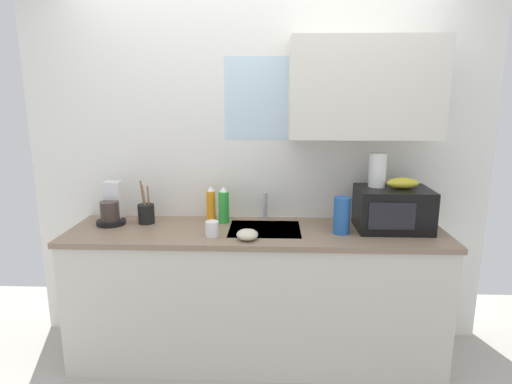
{
  "coord_description": "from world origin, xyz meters",
  "views": [
    {
      "loc": [
        0.11,
        -2.7,
        1.76
      ],
      "look_at": [
        0.0,
        0.0,
        1.15
      ],
      "focal_mm": 30.7,
      "sensor_mm": 36.0,
      "label": 1
    }
  ],
  "objects_px": {
    "dish_soap_bottle_green": "(224,206)",
    "dish_soap_bottle_orange": "(211,205)",
    "cereal_canister": "(342,215)",
    "mug_white": "(212,229)",
    "paper_towel_roll": "(378,170)",
    "utensil_crock": "(146,213)",
    "banana_bunch": "(403,183)",
    "microwave": "(393,209)",
    "small_bowl": "(247,235)",
    "coffee_maker": "(112,208)"
  },
  "relations": [
    {
      "from": "dish_soap_bottle_green",
      "to": "dish_soap_bottle_orange",
      "type": "height_order",
      "value": "dish_soap_bottle_green"
    },
    {
      "from": "cereal_canister",
      "to": "mug_white",
      "type": "relative_size",
      "value": 2.45
    },
    {
      "from": "paper_towel_roll",
      "to": "dish_soap_bottle_orange",
      "type": "xyz_separation_m",
      "value": [
        -1.09,
        0.07,
        -0.26
      ]
    },
    {
      "from": "mug_white",
      "to": "utensil_crock",
      "type": "distance_m",
      "value": 0.55
    },
    {
      "from": "dish_soap_bottle_orange",
      "to": "utensil_crock",
      "type": "xyz_separation_m",
      "value": [
        -0.43,
        -0.05,
        -0.05
      ]
    },
    {
      "from": "dish_soap_bottle_orange",
      "to": "mug_white",
      "type": "xyz_separation_m",
      "value": [
        0.05,
        -0.31,
        -0.07
      ]
    },
    {
      "from": "banana_bunch",
      "to": "dish_soap_bottle_orange",
      "type": "bearing_deg",
      "value": 174.33
    },
    {
      "from": "paper_towel_roll",
      "to": "dish_soap_bottle_green",
      "type": "height_order",
      "value": "paper_towel_roll"
    },
    {
      "from": "microwave",
      "to": "mug_white",
      "type": "xyz_separation_m",
      "value": [
        -1.14,
        -0.19,
        -0.09
      ]
    },
    {
      "from": "small_bowl",
      "to": "mug_white",
      "type": "bearing_deg",
      "value": 164.74
    },
    {
      "from": "microwave",
      "to": "paper_towel_roll",
      "type": "distance_m",
      "value": 0.27
    },
    {
      "from": "small_bowl",
      "to": "coffee_maker",
      "type": "bearing_deg",
      "value": 161.72
    },
    {
      "from": "paper_towel_roll",
      "to": "small_bowl",
      "type": "bearing_deg",
      "value": -159.95
    },
    {
      "from": "coffee_maker",
      "to": "dish_soap_bottle_green",
      "type": "relative_size",
      "value": 1.11
    },
    {
      "from": "microwave",
      "to": "paper_towel_roll",
      "type": "bearing_deg",
      "value": 152.62
    },
    {
      "from": "utensil_crock",
      "to": "small_bowl",
      "type": "bearing_deg",
      "value": -24.45
    },
    {
      "from": "coffee_maker",
      "to": "utensil_crock",
      "type": "xyz_separation_m",
      "value": [
        0.23,
        0.01,
        -0.03
      ]
    },
    {
      "from": "dish_soap_bottle_green",
      "to": "dish_soap_bottle_orange",
      "type": "relative_size",
      "value": 1.01
    },
    {
      "from": "cereal_canister",
      "to": "mug_white",
      "type": "height_order",
      "value": "cereal_canister"
    },
    {
      "from": "paper_towel_roll",
      "to": "utensil_crock",
      "type": "xyz_separation_m",
      "value": [
        -1.53,
        0.02,
        -0.31
      ]
    },
    {
      "from": "banana_bunch",
      "to": "cereal_canister",
      "type": "relative_size",
      "value": 0.86
    },
    {
      "from": "mug_white",
      "to": "utensil_crock",
      "type": "xyz_separation_m",
      "value": [
        -0.48,
        0.26,
        0.02
      ]
    },
    {
      "from": "paper_towel_roll",
      "to": "small_bowl",
      "type": "xyz_separation_m",
      "value": [
        -0.82,
        -0.3,
        -0.35
      ]
    },
    {
      "from": "paper_towel_roll",
      "to": "dish_soap_bottle_green",
      "type": "bearing_deg",
      "value": 177.04
    },
    {
      "from": "dish_soap_bottle_green",
      "to": "utensil_crock",
      "type": "bearing_deg",
      "value": -176.49
    },
    {
      "from": "dish_soap_bottle_orange",
      "to": "dish_soap_bottle_green",
      "type": "bearing_deg",
      "value": -13.35
    },
    {
      "from": "banana_bunch",
      "to": "small_bowl",
      "type": "distance_m",
      "value": 1.04
    },
    {
      "from": "coffee_maker",
      "to": "small_bowl",
      "type": "relative_size",
      "value": 2.15
    },
    {
      "from": "microwave",
      "to": "cereal_canister",
      "type": "relative_size",
      "value": 1.98
    },
    {
      "from": "coffee_maker",
      "to": "dish_soap_bottle_orange",
      "type": "xyz_separation_m",
      "value": [
        0.66,
        0.06,
        0.01
      ]
    },
    {
      "from": "utensil_crock",
      "to": "small_bowl",
      "type": "height_order",
      "value": "utensil_crock"
    },
    {
      "from": "utensil_crock",
      "to": "cereal_canister",
      "type": "bearing_deg",
      "value": -7.53
    },
    {
      "from": "banana_bunch",
      "to": "coffee_maker",
      "type": "bearing_deg",
      "value": 178.25
    },
    {
      "from": "paper_towel_roll",
      "to": "cereal_canister",
      "type": "xyz_separation_m",
      "value": [
        -0.24,
        -0.15,
        -0.26
      ]
    },
    {
      "from": "microwave",
      "to": "utensil_crock",
      "type": "xyz_separation_m",
      "value": [
        -1.62,
        0.07,
        -0.06
      ]
    },
    {
      "from": "banana_bunch",
      "to": "paper_towel_roll",
      "type": "distance_m",
      "value": 0.18
    },
    {
      "from": "banana_bunch",
      "to": "dish_soap_bottle_green",
      "type": "xyz_separation_m",
      "value": [
        -1.15,
        0.1,
        -0.19
      ]
    },
    {
      "from": "mug_white",
      "to": "small_bowl",
      "type": "xyz_separation_m",
      "value": [
        0.22,
        -0.06,
        -0.02
      ]
    },
    {
      "from": "paper_towel_roll",
      "to": "dish_soap_bottle_green",
      "type": "xyz_separation_m",
      "value": [
        -1.0,
        0.05,
        -0.26
      ]
    },
    {
      "from": "cereal_canister",
      "to": "small_bowl",
      "type": "bearing_deg",
      "value": -165.55
    },
    {
      "from": "cereal_canister",
      "to": "small_bowl",
      "type": "relative_size",
      "value": 1.79
    },
    {
      "from": "coffee_maker",
      "to": "dish_soap_bottle_orange",
      "type": "relative_size",
      "value": 1.12
    },
    {
      "from": "paper_towel_roll",
      "to": "dish_soap_bottle_orange",
      "type": "bearing_deg",
      "value": 176.16
    },
    {
      "from": "dish_soap_bottle_green",
      "to": "cereal_canister",
      "type": "bearing_deg",
      "value": -14.84
    },
    {
      "from": "microwave",
      "to": "utensil_crock",
      "type": "relative_size",
      "value": 1.56
    },
    {
      "from": "dish_soap_bottle_orange",
      "to": "utensil_crock",
      "type": "bearing_deg",
      "value": -172.96
    },
    {
      "from": "microwave",
      "to": "paper_towel_roll",
      "type": "relative_size",
      "value": 2.09
    },
    {
      "from": "dish_soap_bottle_green",
      "to": "small_bowl",
      "type": "height_order",
      "value": "dish_soap_bottle_green"
    },
    {
      "from": "coffee_maker",
      "to": "dish_soap_bottle_green",
      "type": "bearing_deg",
      "value": 3.31
    },
    {
      "from": "utensil_crock",
      "to": "coffee_maker",
      "type": "bearing_deg",
      "value": -177.15
    }
  ]
}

